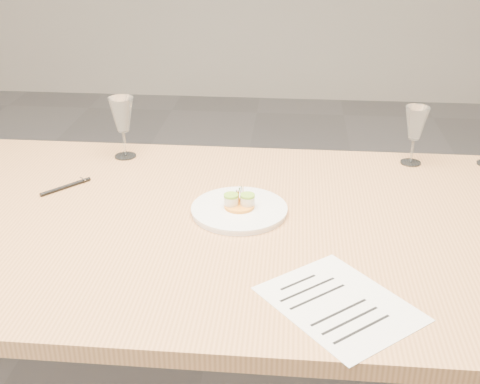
# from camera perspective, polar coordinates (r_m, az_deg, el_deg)

# --- Properties ---
(dining_table) EXTENTS (2.40, 1.00, 0.75)m
(dining_table) POSITION_cam_1_polar(r_m,az_deg,el_deg) (1.58, -5.57, -4.64)
(dining_table) COLOR tan
(dining_table) RESTS_ON ground
(dinner_plate) EXTENTS (0.25, 0.25, 0.07)m
(dinner_plate) POSITION_cam_1_polar(r_m,az_deg,el_deg) (1.56, -0.05, -1.60)
(dinner_plate) COLOR white
(dinner_plate) RESTS_ON dining_table
(recipe_sheet) EXTENTS (0.36, 0.37, 0.00)m
(recipe_sheet) POSITION_cam_1_polar(r_m,az_deg,el_deg) (1.25, 9.38, -10.42)
(recipe_sheet) COLOR white
(recipe_sheet) RESTS_ON dining_table
(ballpoint_pen) EXTENTS (0.11, 0.12, 0.01)m
(ballpoint_pen) POSITION_cam_1_polar(r_m,az_deg,el_deg) (1.76, -16.18, 0.50)
(ballpoint_pen) COLOR black
(ballpoint_pen) RESTS_ON dining_table
(wine_glass_1) EXTENTS (0.08, 0.08, 0.19)m
(wine_glass_1) POSITION_cam_1_polar(r_m,az_deg,el_deg) (1.89, -11.13, 7.09)
(wine_glass_1) COLOR white
(wine_glass_1) RESTS_ON dining_table
(wine_glass_2) EXTENTS (0.07, 0.07, 0.18)m
(wine_glass_2) POSITION_cam_1_polar(r_m,az_deg,el_deg) (1.89, 16.32, 6.17)
(wine_glass_2) COLOR white
(wine_glass_2) RESTS_ON dining_table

